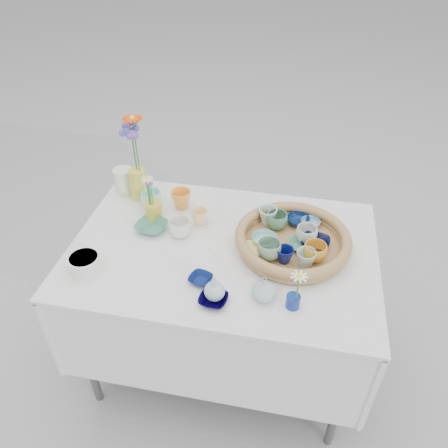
% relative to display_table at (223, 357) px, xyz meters
% --- Properties ---
extents(ground, '(80.00, 80.00, 0.00)m').
position_rel_display_table_xyz_m(ground, '(0.00, 0.00, 0.00)').
color(ground, '#989898').
extents(display_table, '(1.26, 0.86, 0.77)m').
position_rel_display_table_xyz_m(display_table, '(0.00, 0.00, 0.00)').
color(display_table, white).
rests_on(display_table, ground).
extents(wicker_tray, '(0.47, 0.47, 0.08)m').
position_rel_display_table_xyz_m(wicker_tray, '(0.28, 0.05, 0.80)').
color(wicker_tray, brown).
rests_on(wicker_tray, display_table).
extents(tray_ceramic_0, '(0.11, 0.11, 0.03)m').
position_rel_display_table_xyz_m(tray_ceramic_0, '(0.29, 0.20, 0.80)').
color(tray_ceramic_0, '#081D4B').
rests_on(tray_ceramic_0, wicker_tray).
extents(tray_ceramic_1, '(0.14, 0.14, 0.03)m').
position_rel_display_table_xyz_m(tray_ceramic_1, '(0.37, 0.06, 0.80)').
color(tray_ceramic_1, black).
rests_on(tray_ceramic_1, wicker_tray).
extents(tray_ceramic_2, '(0.10, 0.10, 0.07)m').
position_rel_display_table_xyz_m(tray_ceramic_2, '(0.37, -0.02, 0.82)').
color(tray_ceramic_2, gold).
rests_on(tray_ceramic_2, wicker_tray).
extents(tray_ceramic_3, '(0.12, 0.12, 0.03)m').
position_rel_display_table_xyz_m(tray_ceramic_3, '(0.31, 0.04, 0.80)').
color(tray_ceramic_3, '#539473').
rests_on(tray_ceramic_3, wicker_tray).
extents(tray_ceramic_4, '(0.11, 0.11, 0.08)m').
position_rel_display_table_xyz_m(tray_ceramic_4, '(0.19, -0.05, 0.82)').
color(tray_ceramic_4, gray).
rests_on(tray_ceramic_4, wicker_tray).
extents(tray_ceramic_5, '(0.13, 0.13, 0.03)m').
position_rel_display_table_xyz_m(tray_ceramic_5, '(0.17, 0.03, 0.80)').
color(tray_ceramic_5, '#74BEBB').
rests_on(tray_ceramic_5, wicker_tray).
extents(tray_ceramic_6, '(0.10, 0.10, 0.08)m').
position_rel_display_table_xyz_m(tray_ceramic_6, '(0.16, 0.17, 0.82)').
color(tray_ceramic_6, silver).
rests_on(tray_ceramic_6, wicker_tray).
extents(tray_ceramic_7, '(0.10, 0.10, 0.07)m').
position_rel_display_table_xyz_m(tray_ceramic_7, '(0.33, 0.08, 0.82)').
color(tray_ceramic_7, silver).
rests_on(tray_ceramic_7, wicker_tray).
extents(tray_ceramic_8, '(0.11, 0.11, 0.03)m').
position_rel_display_table_xyz_m(tray_ceramic_8, '(0.35, 0.19, 0.80)').
color(tray_ceramic_8, '#79B3D2').
rests_on(tray_ceramic_8, wicker_tray).
extents(tray_ceramic_9, '(0.08, 0.08, 0.06)m').
position_rel_display_table_xyz_m(tray_ceramic_9, '(0.26, -0.06, 0.82)').
color(tray_ceramic_9, '#0A1158').
rests_on(tray_ceramic_9, wicker_tray).
extents(tray_ceramic_10, '(0.11, 0.11, 0.02)m').
position_rel_display_table_xyz_m(tray_ceramic_10, '(0.12, -0.03, 0.80)').
color(tray_ceramic_10, '#FFED77').
rests_on(tray_ceramic_10, wicker_tray).
extents(tray_ceramic_11, '(0.10, 0.10, 0.07)m').
position_rel_display_table_xyz_m(tray_ceramic_11, '(0.34, -0.07, 0.82)').
color(tray_ceramic_11, '#9CBBAF').
rests_on(tray_ceramic_11, wicker_tray).
extents(tray_ceramic_12, '(0.10, 0.10, 0.07)m').
position_rel_display_table_xyz_m(tray_ceramic_12, '(0.20, 0.15, 0.82)').
color(tray_ceramic_12, '#4D7C59').
rests_on(tray_ceramic_12, wicker_tray).
extents(loose_ceramic_0, '(0.12, 0.12, 0.09)m').
position_rel_display_table_xyz_m(loose_ceramic_0, '(-0.24, 0.24, 0.81)').
color(loose_ceramic_0, '#F5A237').
rests_on(loose_ceramic_0, display_table).
extents(loose_ceramic_1, '(0.09, 0.09, 0.07)m').
position_rel_display_table_xyz_m(loose_ceramic_1, '(-0.13, 0.14, 0.80)').
color(loose_ceramic_1, '#FFD988').
rests_on(loose_ceramic_1, display_table).
extents(loose_ceramic_2, '(0.16, 0.16, 0.03)m').
position_rel_display_table_xyz_m(loose_ceramic_2, '(-0.33, 0.05, 0.78)').
color(loose_ceramic_2, '#408669').
rests_on(loose_ceramic_2, display_table).
extents(loose_ceramic_3, '(0.10, 0.10, 0.08)m').
position_rel_display_table_xyz_m(loose_ceramic_3, '(-0.20, 0.04, 0.80)').
color(loose_ceramic_3, silver).
rests_on(loose_ceramic_3, display_table).
extents(loose_ceramic_4, '(0.11, 0.11, 0.02)m').
position_rel_display_table_xyz_m(loose_ceramic_4, '(-0.04, -0.21, 0.78)').
color(loose_ceramic_4, '#091750').
rests_on(loose_ceramic_4, display_table).
extents(loose_ceramic_5, '(0.13, 0.13, 0.08)m').
position_rel_display_table_xyz_m(loose_ceramic_5, '(-0.38, 0.22, 0.80)').
color(loose_ceramic_5, '#A8EDD6').
rests_on(loose_ceramic_5, display_table).
extents(loose_ceramic_6, '(0.12, 0.12, 0.03)m').
position_rel_display_table_xyz_m(loose_ceramic_6, '(0.03, -0.30, 0.78)').
color(loose_ceramic_6, black).
rests_on(loose_ceramic_6, display_table).
extents(fluted_bowl, '(0.17, 0.17, 0.07)m').
position_rel_display_table_xyz_m(fluted_bowl, '(-0.50, -0.24, 0.80)').
color(fluted_bowl, silver).
rests_on(fluted_bowl, display_table).
extents(bud_vase_paleblue, '(0.10, 0.10, 0.12)m').
position_rel_display_table_xyz_m(bud_vase_paleblue, '(0.03, -0.29, 0.82)').
color(bud_vase_paleblue, '#A6BFC9').
rests_on(bud_vase_paleblue, display_table).
extents(bud_vase_seafoam, '(0.12, 0.12, 0.10)m').
position_rel_display_table_xyz_m(bud_vase_seafoam, '(0.20, -0.25, 0.81)').
color(bud_vase_seafoam, '#9DBBB7').
rests_on(bud_vase_seafoam, display_table).
extents(bud_vase_cobalt, '(0.07, 0.07, 0.05)m').
position_rel_display_table_xyz_m(bud_vase_cobalt, '(0.31, -0.27, 0.79)').
color(bud_vase_cobalt, navy).
rests_on(bud_vase_cobalt, display_table).
extents(single_daisy, '(0.08, 0.08, 0.13)m').
position_rel_display_table_xyz_m(single_daisy, '(0.31, -0.28, 0.87)').
color(single_daisy, white).
rests_on(single_daisy, bud_vase_cobalt).
extents(tall_vase_yellow, '(0.10, 0.10, 0.15)m').
position_rel_display_table_xyz_m(tall_vase_yellow, '(-0.46, 0.28, 0.84)').
color(tall_vase_yellow, gold).
rests_on(tall_vase_yellow, display_table).
extents(gerbera, '(0.13, 0.13, 0.28)m').
position_rel_display_table_xyz_m(gerbera, '(-0.45, 0.28, 1.04)').
color(gerbera, '#FF4700').
rests_on(gerbera, tall_vase_yellow).
extents(hydrangea, '(0.09, 0.09, 0.29)m').
position_rel_display_table_xyz_m(hydrangea, '(-0.46, 0.29, 1.02)').
color(hydrangea, '#4C4EA1').
rests_on(hydrangea, tall_vase_yellow).
extents(white_pitcher, '(0.14, 0.11, 0.12)m').
position_rel_display_table_xyz_m(white_pitcher, '(-0.55, 0.31, 0.83)').
color(white_pitcher, '#E7EDCB').
rests_on(white_pitcher, display_table).
extents(daisy_cup, '(0.10, 0.10, 0.08)m').
position_rel_display_table_xyz_m(daisy_cup, '(-0.34, 0.13, 0.81)').
color(daisy_cup, gold).
rests_on(daisy_cup, display_table).
extents(daisy_posy, '(0.10, 0.10, 0.14)m').
position_rel_display_table_xyz_m(daisy_posy, '(-0.35, 0.14, 0.92)').
color(daisy_posy, white).
rests_on(daisy_posy, daisy_cup).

